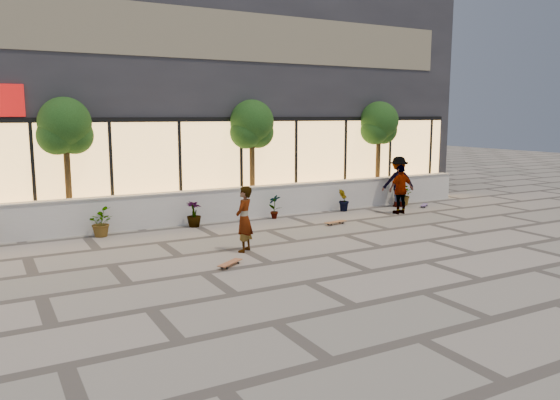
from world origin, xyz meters
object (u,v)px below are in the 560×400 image
skater_right_near (401,189)px  skater_right_far (398,182)px  skateboard_center (230,263)px  skateboard_right_far (424,205)px  tree_east (379,126)px  tree_midwest (65,129)px  tree_mideast (252,127)px  skater_center (244,219)px  skateboard_right_near (336,222)px

skater_right_near → skater_right_far: skater_right_far is taller
skater_right_far → skateboard_center: skater_right_far is taller
skater_right_far → skateboard_right_far: 1.32m
skater_right_near → skateboard_right_far: skater_right_near is taller
skateboard_right_far → skater_right_far: bearing=113.3°
tree_east → skater_right_near: 3.51m
tree_east → skater_right_far: size_ratio=2.09×
tree_midwest → skater_right_near: bearing=-13.9°
skater_right_near → skateboard_center: size_ratio=2.25×
tree_mideast → skater_center: bearing=-118.1°
tree_mideast → skater_center: 5.82m
skater_center → skater_right_far: 8.59m
tree_mideast → skater_right_far: bearing=-14.7°
skateboard_right_near → tree_east: bearing=27.6°
skater_right_near → skateboard_right_far: (1.76, 0.67, -0.78)m
skater_right_far → skateboard_right_far: (0.85, -0.51, -0.87)m
tree_mideast → skater_right_far: (5.35, -1.40, -2.05)m
skater_right_near → skateboard_right_near: 3.17m
skater_center → skateboard_right_far: 9.24m
skater_right_far → skateboard_right_far: skater_right_far is taller
skateboard_right_far → tree_midwest: bearing=135.4°
tree_east → skater_right_near: size_ratio=2.30×
tree_midwest → skater_right_far: size_ratio=2.09×
tree_midwest → tree_east: bearing=0.0°
skater_right_far → tree_mideast: bearing=6.8°
tree_midwest → skater_right_far: 11.62m
skateboard_center → skateboard_right_far: (9.62, 3.93, -0.01)m
tree_midwest → skateboard_center: tree_midwest is taller
skater_right_near → skater_right_far: 1.49m
skater_right_near → skater_right_far: bearing=-128.2°
tree_mideast → skateboard_center: 7.36m
tree_east → skateboard_right_near: size_ratio=4.81×
skater_right_far → skateboard_right_near: (-3.95, -1.65, -0.86)m
skateboard_center → skater_right_far: bearing=-7.3°
skater_right_near → skateboard_right_near: bearing=8.4°
skateboard_right_near → skateboard_right_far: 4.93m
skateboard_right_near → skateboard_center: bearing=-159.1°
skateboard_right_near → skater_right_far: bearing=13.6°
tree_mideast → skateboard_right_far: 7.12m
tree_midwest → skater_right_far: (11.35, -1.40, -2.05)m
tree_mideast → skater_right_near: tree_mideast is taller
tree_mideast → tree_east: 5.50m
skater_right_near → skateboard_right_far: 2.04m
skater_center → skater_right_far: skater_right_far is taller
tree_east → tree_midwest: bearing=180.0°
skateboard_right_near → skater_right_near: bearing=-0.2°
skater_right_far → skateboard_center: (-8.77, -4.44, -0.86)m
tree_midwest → tree_east: size_ratio=1.00×
tree_midwest → skateboard_right_near: tree_midwest is taller
tree_mideast → skateboard_right_near: size_ratio=4.81×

